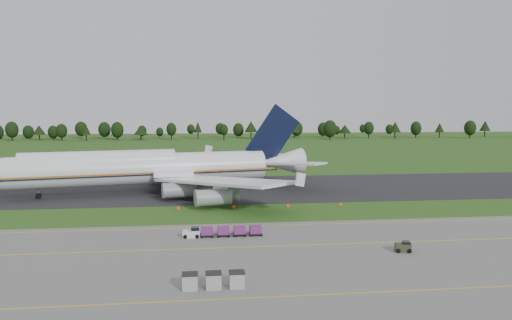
{
  "coord_description": "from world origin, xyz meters",
  "views": [
    {
      "loc": [
        -8.96,
        -86.68,
        18.36
      ],
      "look_at": [
        1.77,
        2.0,
        9.28
      ],
      "focal_mm": 35.0,
      "sensor_mm": 36.0,
      "label": 1
    }
  ],
  "objects": [
    {
      "name": "ground",
      "position": [
        0.0,
        0.0,
        0.0
      ],
      "size": [
        600.0,
        600.0,
        0.0
      ],
      "primitive_type": "plane",
      "color": "#284E17",
      "rests_on": "ground"
    },
    {
      "name": "apron",
      "position": [
        0.0,
        -34.0,
        0.03
      ],
      "size": [
        300.0,
        52.0,
        0.06
      ],
      "primitive_type": "cube",
      "color": "slate",
      "rests_on": "ground"
    },
    {
      "name": "taxiway",
      "position": [
        0.0,
        28.0,
        0.04
      ],
      "size": [
        300.0,
        40.0,
        0.08
      ],
      "primitive_type": "cube",
      "color": "black",
      "rests_on": "ground"
    },
    {
      "name": "apron_markings",
      "position": [
        0.0,
        -26.98,
        0.06
      ],
      "size": [
        300.0,
        30.2,
        0.01
      ],
      "color": "#E0B70D",
      "rests_on": "apron"
    },
    {
      "name": "tree_line",
      "position": [
        -17.21,
        219.92,
        6.28
      ],
      "size": [
        528.58,
        23.02,
        11.69
      ],
      "color": "black",
      "rests_on": "ground"
    },
    {
      "name": "aircraft",
      "position": [
        -18.97,
        23.85,
        5.62
      ],
      "size": [
        70.25,
        66.85,
        19.66
      ],
      "color": "white",
      "rests_on": "ground"
    },
    {
      "name": "baggage_train",
      "position": [
        -5.45,
        -16.01,
        0.81
      ],
      "size": [
        11.47,
        1.47,
        1.41
      ],
      "color": "silver",
      "rests_on": "apron"
    },
    {
      "name": "utility_cart",
      "position": [
        17.42,
        -26.62,
        0.59
      ],
      "size": [
        2.18,
        1.56,
        1.09
      ],
      "color": "#303626",
      "rests_on": "apron"
    },
    {
      "name": "uld_row",
      "position": [
        -7.33,
        -36.88,
        0.88
      ],
      "size": [
        6.45,
        1.65,
        1.64
      ],
      "color": "#9C9C9C",
      "rests_on": "apron"
    },
    {
      "name": "edge_markers",
      "position": [
        3.06,
        4.47,
        0.27
      ],
      "size": [
        31.25,
        0.3,
        0.6
      ],
      "color": "#FF5808",
      "rests_on": "ground"
    }
  ]
}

